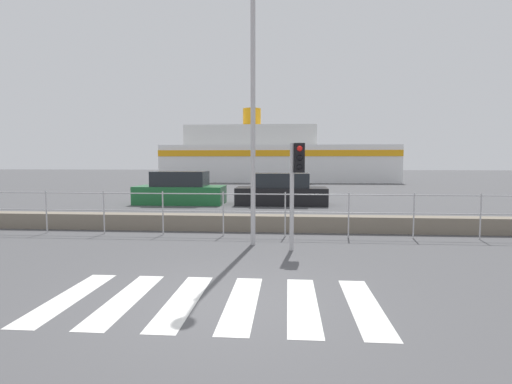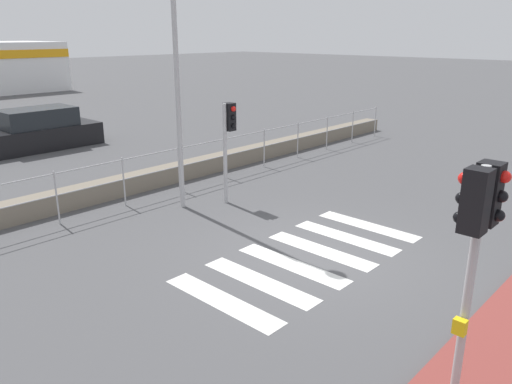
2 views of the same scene
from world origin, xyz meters
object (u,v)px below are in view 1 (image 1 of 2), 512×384
traffic_light_far (297,172)px  parked_car_black (281,191)px  parked_car_green (180,190)px  streetlamp (252,84)px  ferry_boat (273,158)px

traffic_light_far → parked_car_black: (-0.51, 9.65, -1.21)m
parked_car_black → parked_car_green: bearing=180.0°
streetlamp → parked_car_black: (0.56, 9.31, -3.31)m
ferry_boat → parked_car_black: (1.18, -21.47, -1.70)m
parked_car_green → parked_car_black: size_ratio=0.99×
streetlamp → parked_car_green: (-4.34, 9.31, -3.27)m
streetlamp → traffic_light_far: bearing=-17.8°
ferry_boat → traffic_light_far: bearing=-86.9°
traffic_light_far → ferry_boat: size_ratio=0.11×
traffic_light_far → parked_car_green: size_ratio=0.59×
ferry_boat → parked_car_black: size_ratio=5.26×
streetlamp → ferry_boat: (-0.62, 30.78, -1.61)m
parked_car_green → streetlamp: bearing=-65.0°
streetlamp → parked_car_black: 9.90m
streetlamp → parked_car_black: bearing=86.5°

